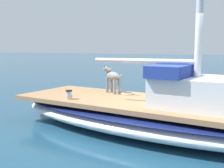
{
  "coord_description": "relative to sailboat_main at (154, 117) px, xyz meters",
  "views": [
    {
      "loc": [
        6.08,
        1.32,
        1.87
      ],
      "look_at": [
        0.0,
        -1.0,
        1.01
      ],
      "focal_mm": 46.02,
      "sensor_mm": 36.0,
      "label": 1
    }
  ],
  "objects": [
    {
      "name": "ground_plane",
      "position": [
        0.0,
        0.0,
        -0.34
      ],
      "size": [
        120.0,
        120.0,
        0.0
      ],
      "primitive_type": "plane",
      "color": "navy"
    },
    {
      "name": "cabin_house",
      "position": [
        0.23,
        1.09,
        0.67
      ],
      "size": [
        1.79,
        2.45,
        0.84
      ],
      "color": "silver",
      "rests_on": "sailboat_main"
    },
    {
      "name": "dog_grey",
      "position": [
        -0.83,
        -1.32,
        0.75
      ],
      "size": [
        0.64,
        0.8,
        0.7
      ],
      "color": "gray",
      "rests_on": "sailboat_main"
    },
    {
      "name": "sailboat_main",
      "position": [
        0.0,
        0.0,
        0.0
      ],
      "size": [
        3.85,
        7.58,
        0.66
      ],
      "color": "white",
      "rests_on": "ground"
    },
    {
      "name": "coiled_rope",
      "position": [
        -0.74,
        -0.87,
        0.35
      ],
      "size": [
        0.32,
        0.32,
        0.04
      ],
      "primitive_type": "torus",
      "color": "beige",
      "rests_on": "sailboat_main"
    },
    {
      "name": "deck_winch",
      "position": [
        0.36,
        -1.93,
        0.42
      ],
      "size": [
        0.16,
        0.16,
        0.21
      ],
      "color": "#B7B7BC",
      "rests_on": "sailboat_main"
    }
  ]
}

